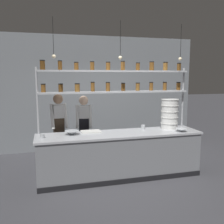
# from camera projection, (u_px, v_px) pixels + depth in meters

# --- Properties ---
(ground_plane) EXTENTS (40.00, 40.00, 0.00)m
(ground_plane) POSITION_uv_depth(u_px,v_px,m) (120.00, 176.00, 5.16)
(ground_plane) COLOR #3D3D42
(back_wall) EXTENTS (5.73, 0.12, 3.15)m
(back_wall) POSITION_uv_depth(u_px,v_px,m) (97.00, 93.00, 7.08)
(back_wall) COLOR gray
(back_wall) RESTS_ON ground_plane
(prep_counter) EXTENTS (3.33, 0.76, 0.92)m
(prep_counter) POSITION_uv_depth(u_px,v_px,m) (120.00, 155.00, 5.09)
(prep_counter) COLOR gray
(prep_counter) RESTS_ON ground_plane
(spice_shelf_unit) EXTENTS (3.21, 0.28, 2.37)m
(spice_shelf_unit) POSITION_uv_depth(u_px,v_px,m) (116.00, 83.00, 5.20)
(spice_shelf_unit) COLOR #ADAFB5
(spice_shelf_unit) RESTS_ON ground_plane
(chef_left) EXTENTS (0.39, 0.31, 1.67)m
(chef_left) POSITION_uv_depth(u_px,v_px,m) (59.00, 126.00, 5.45)
(chef_left) COLOR black
(chef_left) RESTS_ON ground_plane
(chef_center) EXTENTS (0.39, 0.31, 1.62)m
(chef_center) POSITION_uv_depth(u_px,v_px,m) (84.00, 126.00, 5.64)
(chef_center) COLOR black
(chef_center) RESTS_ON ground_plane
(container_stack) EXTENTS (0.38, 0.38, 0.65)m
(container_stack) POSITION_uv_depth(u_px,v_px,m) (170.00, 114.00, 5.42)
(container_stack) COLOR white
(container_stack) RESTS_ON prep_counter
(cutting_board) EXTENTS (0.40, 0.26, 0.02)m
(cutting_board) POSITION_uv_depth(u_px,v_px,m) (91.00, 131.00, 5.11)
(cutting_board) COLOR silver
(cutting_board) RESTS_ON prep_counter
(prep_bowl_near_left) EXTENTS (0.23, 0.23, 0.06)m
(prep_bowl_near_left) POSITION_uv_depth(u_px,v_px,m) (181.00, 130.00, 5.14)
(prep_bowl_near_left) COLOR silver
(prep_bowl_near_left) RESTS_ON prep_counter
(prep_bowl_center_front) EXTENTS (0.28, 0.28, 0.08)m
(prep_bowl_center_front) POSITION_uv_depth(u_px,v_px,m) (72.00, 133.00, 4.88)
(prep_bowl_center_front) COLOR #B2B7BC
(prep_bowl_center_front) RESTS_ON prep_counter
(serving_cup_front) EXTENTS (0.09, 0.09, 0.09)m
(serving_cup_front) POSITION_uv_depth(u_px,v_px,m) (143.00, 127.00, 5.39)
(serving_cup_front) COLOR #B2B7BC
(serving_cup_front) RESTS_ON prep_counter
(serving_cup_by_board) EXTENTS (0.08, 0.08, 0.08)m
(serving_cup_by_board) POSITION_uv_depth(u_px,v_px,m) (42.00, 136.00, 4.60)
(serving_cup_by_board) COLOR #B2B7BC
(serving_cup_by_board) RESTS_ON prep_counter
(pendant_light_row) EXTENTS (2.62, 0.07, 0.73)m
(pendant_light_row) POSITION_uv_depth(u_px,v_px,m) (121.00, 56.00, 4.81)
(pendant_light_row) COLOR black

